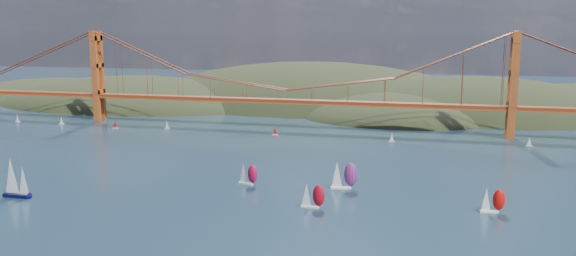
% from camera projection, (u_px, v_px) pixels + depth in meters
% --- Properties ---
extents(ground, '(1200.00, 1200.00, 0.00)m').
position_uv_depth(ground, '(123.00, 243.00, 149.44)').
color(ground, black).
rests_on(ground, ground).
extents(headlands, '(725.00, 225.00, 96.00)m').
position_uv_depth(headlands, '(380.00, 125.00, 406.88)').
color(headlands, black).
rests_on(headlands, ground).
extents(bridge, '(552.00, 12.00, 55.00)m').
position_uv_depth(bridge, '(284.00, 72.00, 316.24)').
color(bridge, maroon).
rests_on(bridge, ground).
extents(sloop_navy, '(9.70, 5.48, 15.11)m').
position_uv_depth(sloop_navy, '(15.00, 178.00, 189.01)').
color(sloop_navy, black).
rests_on(sloop_navy, ground).
extents(racer_0, '(7.84, 4.34, 8.79)m').
position_uv_depth(racer_0, '(248.00, 174.00, 204.51)').
color(racer_0, silver).
rests_on(racer_0, ground).
extents(racer_1, '(7.77, 3.19, 8.91)m').
position_uv_depth(racer_1, '(312.00, 195.00, 177.60)').
color(racer_1, silver).
rests_on(racer_1, ground).
extents(racer_2, '(7.70, 3.99, 8.64)m').
position_uv_depth(racer_2, '(492.00, 200.00, 173.20)').
color(racer_2, white).
rests_on(racer_2, ground).
extents(racer_rwb, '(9.65, 4.75, 10.86)m').
position_uv_depth(racer_rwb, '(344.00, 175.00, 198.78)').
color(racer_rwb, white).
rests_on(racer_rwb, ground).
extents(distant_boat_0, '(3.00, 2.00, 4.70)m').
position_uv_depth(distant_boat_0, '(17.00, 118.00, 343.00)').
color(distant_boat_0, silver).
rests_on(distant_boat_0, ground).
extents(distant_boat_1, '(3.00, 2.00, 4.70)m').
position_uv_depth(distant_boat_1, '(61.00, 120.00, 334.43)').
color(distant_boat_1, silver).
rests_on(distant_boat_1, ground).
extents(distant_boat_2, '(3.00, 2.00, 4.70)m').
position_uv_depth(distant_boat_2, '(115.00, 124.00, 320.47)').
color(distant_boat_2, silver).
rests_on(distant_boat_2, ground).
extents(distant_boat_3, '(3.00, 2.00, 4.70)m').
position_uv_depth(distant_boat_3, '(167.00, 125.00, 319.51)').
color(distant_boat_3, silver).
rests_on(distant_boat_3, ground).
extents(distant_boat_4, '(3.00, 2.00, 4.70)m').
position_uv_depth(distant_boat_4, '(529.00, 142.00, 271.49)').
color(distant_boat_4, silver).
rests_on(distant_boat_4, ground).
extents(distant_boat_8, '(3.00, 2.00, 4.70)m').
position_uv_depth(distant_boat_8, '(392.00, 137.00, 282.43)').
color(distant_boat_8, silver).
rests_on(distant_boat_8, ground).
extents(distant_boat_9, '(3.00, 2.00, 4.70)m').
position_uv_depth(distant_boat_9, '(275.00, 131.00, 300.60)').
color(distant_boat_9, silver).
rests_on(distant_boat_9, ground).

